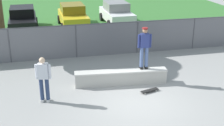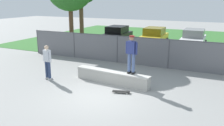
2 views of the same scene
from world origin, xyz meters
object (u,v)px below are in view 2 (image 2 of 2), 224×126
at_px(skateboarder, 131,53).
at_px(car_black, 117,35).
at_px(car_yellow, 154,37).
at_px(bystander, 47,61).
at_px(skateboard, 121,92).
at_px(car_white, 193,39).
at_px(concrete_ledge, 112,77).

relative_size(skateboarder, car_black, 0.43).
height_order(car_yellow, bystander, bystander).
bearing_deg(skateboard, car_black, 115.38).
bearing_deg(skateboarder, car_white, 82.38).
xyz_separation_m(car_yellow, bystander, (-2.37, -11.54, 0.17)).
bearing_deg(bystander, skateboarder, 12.02).
bearing_deg(bystander, skateboard, -1.62).
height_order(concrete_ledge, car_yellow, car_yellow).
bearing_deg(concrete_ledge, skateboarder, 0.41).
xyz_separation_m(car_black, car_yellow, (3.54, 0.30, 0.00)).
bearing_deg(skateboarder, car_yellow, 100.18).
distance_m(car_black, car_yellow, 3.56).
xyz_separation_m(skateboarder, skateboard, (-0.06, -1.03, -1.59)).
bearing_deg(car_white, concrete_ledge, -102.82).
bearing_deg(car_black, skateboarder, -62.16).
xyz_separation_m(skateboard, car_yellow, (-1.84, 11.66, 0.77)).
distance_m(skateboard, car_black, 12.59).
bearing_deg(car_yellow, car_black, -175.09).
height_order(concrete_ledge, bystander, bystander).
bearing_deg(skateboard, car_yellow, 98.99).
distance_m(skateboarder, skateboard, 1.90).
height_order(car_yellow, car_white, same).
relative_size(car_black, car_white, 1.00).
height_order(skateboarder, car_white, skateboarder).
distance_m(car_black, car_white, 6.92).
relative_size(concrete_ledge, car_white, 0.95).
distance_m(car_white, bystander, 13.06).
distance_m(concrete_ledge, car_black, 11.25).
xyz_separation_m(concrete_ledge, car_yellow, (-0.89, 10.63, 0.52)).
bearing_deg(skateboarder, concrete_ledge, -179.59).
height_order(concrete_ledge, skateboarder, skateboarder).
relative_size(skateboard, car_white, 0.19).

